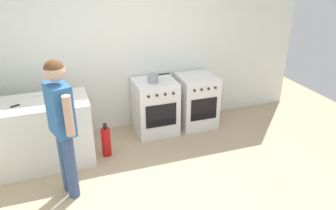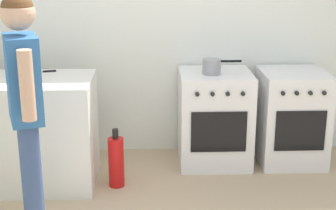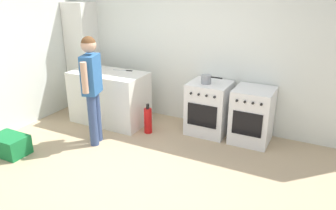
{
  "view_description": "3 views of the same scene",
  "coord_description": "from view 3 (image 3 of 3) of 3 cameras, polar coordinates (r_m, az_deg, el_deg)",
  "views": [
    {
      "loc": [
        -1.01,
        -2.93,
        2.56
      ],
      "look_at": [
        0.25,
        0.66,
        0.85
      ],
      "focal_mm": 35.0,
      "sensor_mm": 36.0,
      "label": 1
    },
    {
      "loc": [
        -0.24,
        -2.84,
        1.9
      ],
      "look_at": [
        -0.11,
        0.71,
        0.82
      ],
      "focal_mm": 55.0,
      "sensor_mm": 36.0,
      "label": 2
    },
    {
      "loc": [
        2.02,
        -3.13,
        2.35
      ],
      "look_at": [
        0.1,
        0.61,
        0.76
      ],
      "focal_mm": 35.0,
      "sensor_mm": 36.0,
      "label": 3
    }
  ],
  "objects": [
    {
      "name": "ground_plane",
      "position": [
        4.4,
        -4.89,
        -11.6
      ],
      "size": [
        8.0,
        8.0,
        0.0
      ],
      "primitive_type": "plane",
      "color": "tan"
    },
    {
      "name": "back_wall",
      "position": [
        5.57,
        5.47,
        9.78
      ],
      "size": [
        6.0,
        0.1,
        2.6
      ],
      "primitive_type": "cube",
      "color": "silver",
      "rests_on": "ground"
    },
    {
      "name": "side_wall_left",
      "position": [
        5.91,
        -25.32,
        8.54
      ],
      "size": [
        0.1,
        3.1,
        2.6
      ],
      "primitive_type": "cube",
      "color": "silver",
      "rests_on": "ground"
    },
    {
      "name": "counter_unit",
      "position": [
        5.81,
        -10.13,
        1.3
      ],
      "size": [
        1.3,
        0.7,
        0.9
      ],
      "primitive_type": "cube",
      "color": "silver",
      "rests_on": "ground"
    },
    {
      "name": "oven_left",
      "position": [
        5.35,
        7.13,
        -0.49
      ],
      "size": [
        0.64,
        0.62,
        0.85
      ],
      "color": "white",
      "rests_on": "ground"
    },
    {
      "name": "oven_right",
      "position": [
        5.18,
        14.44,
        -1.77
      ],
      "size": [
        0.58,
        0.62,
        0.85
      ],
      "color": "white",
      "rests_on": "ground"
    },
    {
      "name": "pot",
      "position": [
        5.16,
        6.69,
        4.48
      ],
      "size": [
        0.34,
        0.16,
        0.13
      ],
      "color": "gray",
      "rests_on": "oven_left"
    },
    {
      "name": "knife_utility",
      "position": [
        5.78,
        -13.16,
        5.71
      ],
      "size": [
        0.24,
        0.14,
        0.01
      ],
      "color": "silver",
      "rests_on": "counter_unit"
    },
    {
      "name": "knife_bread",
      "position": [
        5.75,
        -7.78,
        5.99
      ],
      "size": [
        0.35,
        0.11,
        0.01
      ],
      "color": "silver",
      "rests_on": "counter_unit"
    },
    {
      "name": "person",
      "position": [
        4.9,
        -13.15,
        3.95
      ],
      "size": [
        0.3,
        0.55,
        1.64
      ],
      "color": "#384C7A",
      "rests_on": "ground"
    },
    {
      "name": "fire_extinguisher",
      "position": [
        5.37,
        -3.5,
        -2.68
      ],
      "size": [
        0.13,
        0.13,
        0.5
      ],
      "color": "red",
      "rests_on": "ground"
    },
    {
      "name": "recycling_crate_lower",
      "position": [
        5.28,
        -25.85,
        -6.27
      ],
      "size": [
        0.52,
        0.36,
        0.28
      ],
      "primitive_type": "cube",
      "color": "#197238",
      "rests_on": "ground"
    },
    {
      "name": "larder_cabinet",
      "position": [
        6.6,
        -14.6,
        8.28
      ],
      "size": [
        0.48,
        0.44,
        2.0
      ],
      "primitive_type": "cube",
      "color": "silver",
      "rests_on": "ground"
    }
  ]
}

